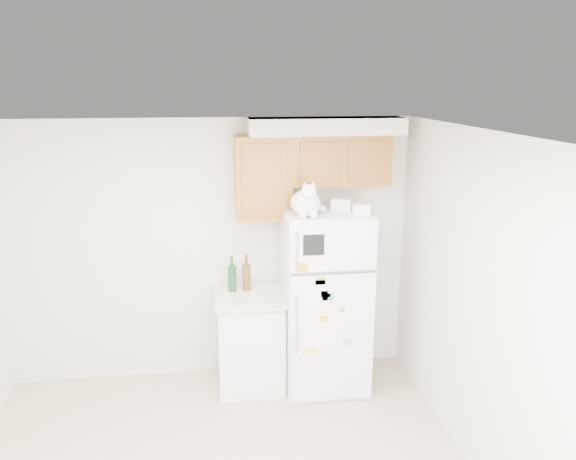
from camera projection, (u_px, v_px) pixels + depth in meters
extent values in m
cube|color=silver|center=(210.00, 251.00, 5.33)|extent=(3.80, 0.04, 2.50)
cube|color=silver|center=(503.00, 328.00, 3.68)|extent=(0.04, 4.00, 2.50)
cube|color=white|center=(204.00, 140.00, 3.10)|extent=(3.80, 4.00, 0.04)
cube|color=brown|center=(339.00, 159.00, 5.10)|extent=(0.90, 0.33, 0.45)
cube|color=brown|center=(263.00, 177.00, 5.05)|extent=(0.50, 0.33, 0.75)
cube|color=silver|center=(326.00, 126.00, 5.02)|extent=(1.40, 0.37, 0.15)
cube|color=white|center=(324.00, 299.00, 5.21)|extent=(0.76, 0.72, 1.70)
cube|color=white|center=(334.00, 246.00, 4.69)|extent=(0.74, 0.03, 0.44)
cube|color=white|center=(332.00, 338.00, 4.91)|extent=(0.74, 0.03, 1.19)
cube|color=#59595B|center=(334.00, 272.00, 4.75)|extent=(0.74, 0.03, 0.02)
cylinder|color=silver|center=(297.00, 250.00, 4.62)|extent=(0.02, 0.02, 0.32)
cylinder|color=silver|center=(297.00, 324.00, 4.80)|extent=(0.02, 0.02, 0.55)
cube|color=black|center=(314.00, 245.00, 4.65)|extent=(0.18, 0.00, 0.18)
cube|color=white|center=(315.00, 296.00, 4.76)|extent=(0.22, 0.00, 0.28)
cube|color=#246991|center=(328.00, 297.00, 4.78)|extent=(0.10, 0.00, 0.07)
cube|color=orange|center=(324.00, 318.00, 4.83)|extent=(0.09, 0.00, 0.05)
cube|color=#AC7BA7|center=(348.00, 342.00, 4.92)|extent=(0.07, 0.00, 0.06)
cube|color=silver|center=(326.00, 294.00, 4.77)|extent=(0.08, 0.00, 0.06)
cube|color=silver|center=(346.00, 330.00, 4.89)|extent=(0.09, 0.00, 0.11)
cube|color=#8D9F4F|center=(342.00, 309.00, 4.83)|extent=(0.05, 0.00, 0.05)
cube|color=#699D4E|center=(320.00, 281.00, 4.74)|extent=(0.09, 0.00, 0.07)
cube|color=#E3BE50|center=(311.00, 351.00, 4.89)|extent=(0.09, 0.00, 0.06)
cube|color=silver|center=(359.00, 259.00, 4.73)|extent=(0.05, 0.00, 0.05)
cube|color=orange|center=(303.00, 267.00, 4.68)|extent=(0.10, 0.00, 0.08)
cube|color=white|center=(250.00, 341.00, 5.28)|extent=(0.60, 0.60, 0.88)
cube|color=beige|center=(250.00, 297.00, 5.15)|extent=(0.64, 0.64, 0.04)
ellipsoid|color=white|center=(306.00, 203.00, 4.80)|extent=(0.25, 0.34, 0.22)
ellipsoid|color=white|center=(308.00, 200.00, 4.69)|extent=(0.19, 0.15, 0.20)
sphere|color=white|center=(309.00, 192.00, 4.62)|extent=(0.13, 0.13, 0.13)
cone|color=white|center=(305.00, 184.00, 4.60)|extent=(0.04, 0.04, 0.05)
cone|color=white|center=(313.00, 184.00, 4.61)|extent=(0.04, 0.04, 0.05)
cone|color=#D88C8C|center=(305.00, 185.00, 4.59)|extent=(0.02, 0.02, 0.03)
cone|color=#D88C8C|center=(313.00, 185.00, 4.60)|extent=(0.02, 0.02, 0.03)
sphere|color=white|center=(310.00, 196.00, 4.57)|extent=(0.05, 0.05, 0.05)
sphere|color=white|center=(303.00, 215.00, 4.68)|extent=(0.07, 0.07, 0.07)
sphere|color=white|center=(313.00, 214.00, 4.69)|extent=(0.07, 0.07, 0.07)
cylinder|color=white|center=(315.00, 208.00, 4.94)|extent=(0.16, 0.22, 0.07)
cube|color=white|center=(342.00, 204.00, 5.01)|extent=(0.22, 0.19, 0.10)
cube|color=white|center=(361.00, 209.00, 4.86)|extent=(0.17, 0.13, 0.09)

